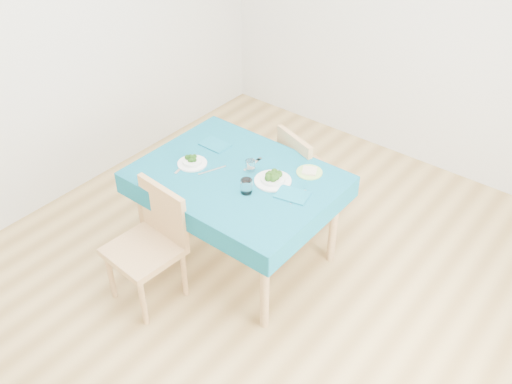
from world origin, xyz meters
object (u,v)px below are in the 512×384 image
Objects in this scene: table at (238,217)px; side_plate at (309,172)px; chair_far at (311,169)px; chair_near at (141,237)px; bowl_near at (192,160)px; bowl_far at (273,177)px.

side_plate is (0.38, 0.34, 0.38)m from table.
table is at bearing 96.28° from chair_far.
chair_near is 1.46m from chair_far.
table is 0.63m from side_plate.
table is 7.45× the size of side_plate.
bowl_near reaches higher than table.
chair_far reaches higher than bowl_near.
bowl_far is at bearing 21.63° from table.
table is 1.38× the size of chair_far.
chair_near is 5.21× the size of bowl_near.
bowl_far is 0.28m from side_plate.
chair_far is 0.51m from side_plate.
chair_near is at bearing -120.14° from side_plate.
chair_near is at bearing -120.43° from bowl_far.
side_plate reaches higher than table.
bowl_far is at bearing 63.79° from chair_near.
chair_near is 0.66m from bowl_near.
chair_far is at bearing 77.51° from table.
side_plate is (0.13, 0.24, -0.03)m from bowl_far.
chair_far is 3.86× the size of bowl_far.
chair_near is 0.96m from bowl_far.
bowl_near is (-0.10, 0.61, 0.24)m from chair_near.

